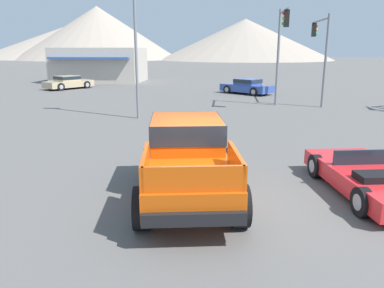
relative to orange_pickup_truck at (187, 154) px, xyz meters
name	(u,v)px	position (x,y,z in m)	size (l,w,h in m)	color
ground_plane	(208,199)	(0.53, -0.30, -1.03)	(320.00, 320.00, 0.00)	#5B5956
orange_pickup_truck	(187,154)	(0.00, 0.00, 0.00)	(2.83, 5.11, 1.82)	#CC4C0C
red_convertible_car	(371,178)	(4.54, 0.46, -0.63)	(2.49, 4.35, 1.00)	red
parked_car_blue	(247,86)	(2.52, 21.62, -0.42)	(4.32, 3.89, 1.19)	#334C9E
parked_car_tan	(68,82)	(-13.24, 23.93, -0.43)	(3.85, 4.49, 1.18)	tan
traffic_light_main	(281,39)	(4.05, 14.50, 3.01)	(0.38, 3.08, 5.86)	slate
traffic_light_crosswalk	(320,42)	(6.82, 16.69, 2.87)	(0.38, 4.44, 5.52)	slate
street_lamp_post	(135,16)	(-3.64, 10.17, 4.04)	(0.90, 0.24, 8.56)	slate
storefront_building	(100,65)	(-12.87, 31.74, 0.77)	(9.13, 7.01, 3.61)	#BCB2A3
distant_mountain_range	(126,38)	(-34.06, 122.58, 5.96)	(124.84, 73.19, 17.25)	gray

